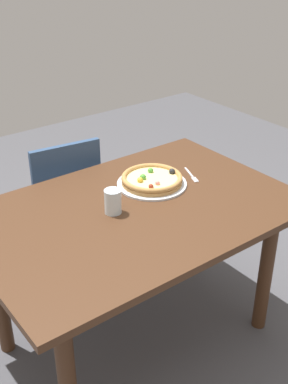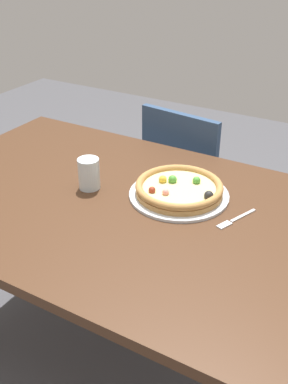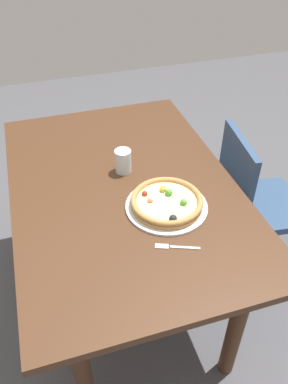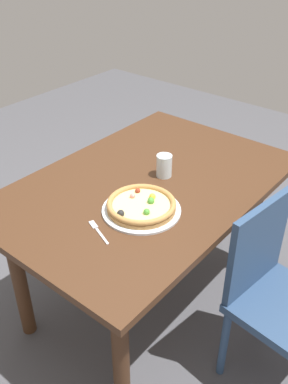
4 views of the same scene
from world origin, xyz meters
TOP-DOWN VIEW (x-y plane):
  - ground_plane at (0.00, 0.00)m, footprint 6.00×6.00m
  - dining_table at (0.00, 0.00)m, footprint 1.43×0.96m
  - chair_near at (0.01, -0.69)m, footprint 0.45×0.45m
  - plate at (-0.20, -0.13)m, footprint 0.34×0.34m
  - pizza at (-0.20, -0.13)m, footprint 0.29×0.29m
  - fork at (-0.41, -0.08)m, footprint 0.08×0.16m
  - drinking_glass at (0.10, -0.03)m, footprint 0.07×0.07m

SIDE VIEW (x-z plane):
  - ground_plane at x=0.00m, z-range 0.00..0.00m
  - chair_near at x=0.01m, z-range 0.04..0.92m
  - dining_table at x=0.00m, z-range 0.27..1.03m
  - fork at x=-0.41m, z-range 0.76..0.76m
  - plate at x=-0.20m, z-range 0.76..0.77m
  - pizza at x=-0.20m, z-range 0.77..0.82m
  - drinking_glass at x=0.10m, z-range 0.76..0.87m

